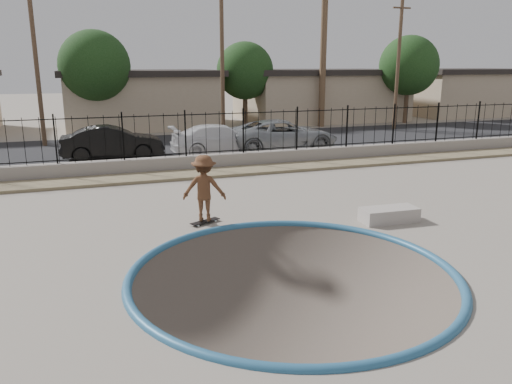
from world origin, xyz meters
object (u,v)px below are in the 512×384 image
object	(u,v)px
concrete_ledge	(389,215)
car_b	(112,142)
car_d	(283,135)
skateboard	(205,221)
skater	(204,192)
car_c	(221,139)

from	to	relation	value
concrete_ledge	car_b	bearing A→B (deg)	118.60
concrete_ledge	car_d	distance (m)	12.04
concrete_ledge	car_b	size ratio (longest dim) A/B	0.35
skateboard	car_d	distance (m)	12.30
skateboard	concrete_ledge	xyz separation A→B (m)	(4.95, -1.52, 0.14)
skater	concrete_ledge	bearing A→B (deg)	-178.37
car_b	skater	bearing A→B (deg)	-169.17
skater	car_d	xyz separation A→B (m)	(6.53, 10.40, -0.10)
car_c	car_d	world-z (taller)	car_d
skateboard	car_d	xyz separation A→B (m)	(6.53, 10.40, 0.75)
car_b	concrete_ledge	bearing A→B (deg)	-149.93
concrete_ledge	car_b	distance (m)	14.09
skater	car_d	bearing A→B (deg)	-103.46
skateboard	car_c	world-z (taller)	car_c
skater	skateboard	xyz separation A→B (m)	(0.00, -0.00, -0.86)
concrete_ledge	car_d	xyz separation A→B (m)	(1.58, 11.92, 0.62)
concrete_ledge	skateboard	bearing A→B (deg)	162.98
car_d	concrete_ledge	bearing A→B (deg)	173.29
car_b	car_c	size ratio (longest dim) A/B	0.93
skateboard	car_d	world-z (taller)	car_d
concrete_ledge	car_c	world-z (taller)	car_c
car_c	car_d	xyz separation A→B (m)	(3.22, 0.00, 0.06)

